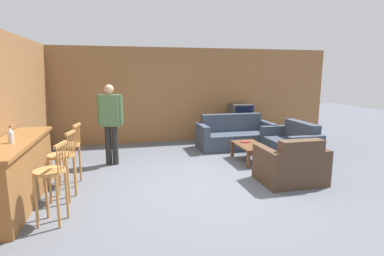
{
  "coord_description": "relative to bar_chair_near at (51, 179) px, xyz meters",
  "views": [
    {
      "loc": [
        -1.43,
        -4.75,
        1.9
      ],
      "look_at": [
        -0.09,
        0.85,
        0.85
      ],
      "focal_mm": 28.0,
      "sensor_mm": 36.0,
      "label": 1
    }
  ],
  "objects": [
    {
      "name": "bar_chair_near",
      "position": [
        0.0,
        0.0,
        0.0
      ],
      "size": [
        0.46,
        0.46,
        1.06
      ],
      "color": "#B77F42",
      "rests_on": "ground_plane"
    },
    {
      "name": "person_by_window",
      "position": [
        0.67,
        2.45,
        0.36
      ],
      "size": [
        0.51,
        0.28,
        1.68
      ],
      "color": "black",
      "rests_on": "ground_plane"
    },
    {
      "name": "tv",
      "position": [
        4.24,
        4.07,
        0.19
      ],
      "size": [
        0.61,
        0.5,
        0.51
      ],
      "color": "#4C4C4C",
      "rests_on": "tv_unit"
    },
    {
      "name": "couch_far",
      "position": [
        3.74,
        3.24,
        -0.3
      ],
      "size": [
        1.93,
        0.87,
        0.85
      ],
      "color": "#384251",
      "rests_on": "ground_plane"
    },
    {
      "name": "coffee_table",
      "position": [
        3.6,
        1.98,
        -0.27
      ],
      "size": [
        0.56,
        0.98,
        0.38
      ],
      "color": "brown",
      "rests_on": "ground_plane"
    },
    {
      "name": "bar_chair_far",
      "position": [
        0.0,
        1.43,
        0.0
      ],
      "size": [
        0.45,
        0.45,
        1.06
      ],
      "color": "#B77F42",
      "rests_on": "ground_plane"
    },
    {
      "name": "tv_unit",
      "position": [
        4.24,
        4.07,
        -0.33
      ],
      "size": [
        1.1,
        0.48,
        0.54
      ],
      "color": "black",
      "rests_on": "ground_plane"
    },
    {
      "name": "bottle",
      "position": [
        -0.59,
        0.56,
        0.47
      ],
      "size": [
        0.07,
        0.07,
        0.23
      ],
      "color": "silver",
      "rests_on": "bar_counter"
    },
    {
      "name": "wall_left",
      "position": [
        -0.94,
        2.12,
        0.7
      ],
      "size": [
        0.08,
        8.53,
        2.6
      ],
      "color": "olive",
      "rests_on": "ground_plane"
    },
    {
      "name": "book_on_table",
      "position": [
        3.57,
        2.18,
        -0.21
      ],
      "size": [
        0.18,
        0.13,
        0.02
      ],
      "color": "maroon",
      "rests_on": "coffee_table"
    },
    {
      "name": "loveseat_right",
      "position": [
        4.66,
        2.08,
        -0.3
      ],
      "size": [
        0.8,
        1.43,
        0.81
      ],
      "color": "#384251",
      "rests_on": "ground_plane"
    },
    {
      "name": "bar_counter",
      "position": [
        -0.61,
        0.72,
        -0.11
      ],
      "size": [
        0.55,
        2.23,
        0.97
      ],
      "color": "brown",
      "rests_on": "ground_plane"
    },
    {
      "name": "ground_plane",
      "position": [
        2.32,
        0.85,
        -0.6
      ],
      "size": [
        24.0,
        24.0,
        0.0
      ],
      "primitive_type": "plane",
      "color": "#565B66"
    },
    {
      "name": "bar_chair_mid",
      "position": [
        0.0,
        0.75,
        0.0
      ],
      "size": [
        0.46,
        0.46,
        1.06
      ],
      "color": "#B77F42",
      "rests_on": "ground_plane"
    },
    {
      "name": "armchair_near",
      "position": [
        3.76,
        0.6,
        -0.3
      ],
      "size": [
        1.07,
        0.83,
        0.82
      ],
      "color": "#4C3828",
      "rests_on": "ground_plane"
    },
    {
      "name": "wall_back",
      "position": [
        2.32,
        4.38,
        0.7
      ],
      "size": [
        9.4,
        0.08,
        2.6
      ],
      "color": "olive",
      "rests_on": "ground_plane"
    }
  ]
}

